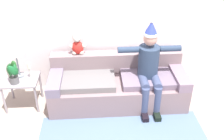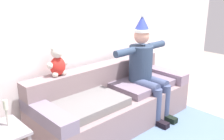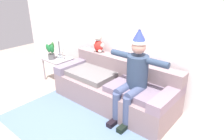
{
  "view_description": "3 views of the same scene",
  "coord_description": "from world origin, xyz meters",
  "px_view_note": "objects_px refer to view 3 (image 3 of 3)",
  "views": [
    {
      "loc": [
        -0.35,
        -2.68,
        2.79
      ],
      "look_at": [
        -0.11,
        0.8,
        0.73
      ],
      "focal_mm": 40.81,
      "sensor_mm": 36.0,
      "label": 1
    },
    {
      "loc": [
        -2.26,
        -1.37,
        1.84
      ],
      "look_at": [
        -0.19,
        0.83,
        0.87
      ],
      "focal_mm": 41.15,
      "sensor_mm": 36.0,
      "label": 2
    },
    {
      "loc": [
        2.09,
        -1.62,
        2.07
      ],
      "look_at": [
        0.0,
        0.92,
        0.69
      ],
      "focal_mm": 33.01,
      "sensor_mm": 36.0,
      "label": 3
    }
  ],
  "objects_px": {
    "candle_tall": "(52,52)",
    "candle_short": "(63,52)",
    "teddy_bear": "(98,44)",
    "couch": "(115,87)",
    "person_seated": "(134,75)",
    "potted_plant": "(51,50)",
    "table_lamp": "(58,37)",
    "side_table": "(58,62)"
  },
  "relations": [
    {
      "from": "candle_tall",
      "to": "candle_short",
      "type": "height_order",
      "value": "candle_short"
    },
    {
      "from": "couch",
      "to": "teddy_bear",
      "type": "height_order",
      "value": "teddy_bear"
    },
    {
      "from": "table_lamp",
      "to": "person_seated",
      "type": "bearing_deg",
      "value": -5.32
    },
    {
      "from": "person_seated",
      "to": "couch",
      "type": "bearing_deg",
      "value": 162.18
    },
    {
      "from": "person_seated",
      "to": "potted_plant",
      "type": "height_order",
      "value": "person_seated"
    },
    {
      "from": "person_seated",
      "to": "teddy_bear",
      "type": "xyz_separation_m",
      "value": [
        -1.17,
        0.44,
        0.2
      ]
    },
    {
      "from": "candle_short",
      "to": "side_table",
      "type": "bearing_deg",
      "value": -166.1
    },
    {
      "from": "side_table",
      "to": "table_lamp",
      "type": "relative_size",
      "value": 0.99
    },
    {
      "from": "person_seated",
      "to": "teddy_bear",
      "type": "relative_size",
      "value": 3.95
    },
    {
      "from": "table_lamp",
      "to": "potted_plant",
      "type": "xyz_separation_m",
      "value": [
        -0.03,
        -0.2,
        -0.27
      ]
    },
    {
      "from": "side_table",
      "to": "candle_tall",
      "type": "relative_size",
      "value": 2.88
    },
    {
      "from": "table_lamp",
      "to": "candle_tall",
      "type": "relative_size",
      "value": 2.92
    },
    {
      "from": "table_lamp",
      "to": "candle_tall",
      "type": "xyz_separation_m",
      "value": [
        -0.14,
        -0.12,
        -0.34
      ]
    },
    {
      "from": "teddy_bear",
      "to": "candle_short",
      "type": "height_order",
      "value": "teddy_bear"
    },
    {
      "from": "table_lamp",
      "to": "potted_plant",
      "type": "height_order",
      "value": "table_lamp"
    },
    {
      "from": "potted_plant",
      "to": "candle_tall",
      "type": "height_order",
      "value": "potted_plant"
    },
    {
      "from": "table_lamp",
      "to": "side_table",
      "type": "bearing_deg",
      "value": -76.18
    },
    {
      "from": "teddy_bear",
      "to": "potted_plant",
      "type": "bearing_deg",
      "value": -156.17
    },
    {
      "from": "couch",
      "to": "person_seated",
      "type": "relative_size",
      "value": 1.52
    },
    {
      "from": "candle_tall",
      "to": "person_seated",
      "type": "bearing_deg",
      "value": -2.09
    },
    {
      "from": "teddy_bear",
      "to": "side_table",
      "type": "height_order",
      "value": "teddy_bear"
    },
    {
      "from": "person_seated",
      "to": "side_table",
      "type": "distance_m",
      "value": 2.14
    },
    {
      "from": "couch",
      "to": "table_lamp",
      "type": "bearing_deg",
      "value": 178.66
    },
    {
      "from": "couch",
      "to": "person_seated",
      "type": "bearing_deg",
      "value": -17.82
    },
    {
      "from": "couch",
      "to": "teddy_bear",
      "type": "relative_size",
      "value": 6.02
    },
    {
      "from": "side_table",
      "to": "table_lamp",
      "type": "xyz_separation_m",
      "value": [
        -0.02,
        0.1,
        0.54
      ]
    },
    {
      "from": "person_seated",
      "to": "candle_short",
      "type": "relative_size",
      "value": 5.44
    },
    {
      "from": "side_table",
      "to": "candle_short",
      "type": "bearing_deg",
      "value": 13.9
    },
    {
      "from": "potted_plant",
      "to": "candle_tall",
      "type": "xyz_separation_m",
      "value": [
        -0.11,
        0.08,
        -0.07
      ]
    },
    {
      "from": "side_table",
      "to": "person_seated",
      "type": "bearing_deg",
      "value": -2.79
    },
    {
      "from": "potted_plant",
      "to": "person_seated",
      "type": "bearing_deg",
      "value": 0.03
    },
    {
      "from": "potted_plant",
      "to": "candle_short",
      "type": "height_order",
      "value": "potted_plant"
    },
    {
      "from": "side_table",
      "to": "candle_short",
      "type": "height_order",
      "value": "candle_short"
    },
    {
      "from": "side_table",
      "to": "potted_plant",
      "type": "bearing_deg",
      "value": -118.03
    },
    {
      "from": "candle_tall",
      "to": "candle_short",
      "type": "distance_m",
      "value": 0.33
    },
    {
      "from": "table_lamp",
      "to": "candle_short",
      "type": "relative_size",
      "value": 2.11
    },
    {
      "from": "side_table",
      "to": "candle_tall",
      "type": "xyz_separation_m",
      "value": [
        -0.16,
        -0.02,
        0.2
      ]
    },
    {
      "from": "teddy_bear",
      "to": "table_lamp",
      "type": "xyz_separation_m",
      "value": [
        -0.98,
        -0.24,
        0.03
      ]
    },
    {
      "from": "person_seated",
      "to": "potted_plant",
      "type": "xyz_separation_m",
      "value": [
        -2.17,
        -0.0,
        -0.04
      ]
    },
    {
      "from": "potted_plant",
      "to": "couch",
      "type": "bearing_deg",
      "value": 5.53
    },
    {
      "from": "person_seated",
      "to": "side_table",
      "type": "height_order",
      "value": "person_seated"
    },
    {
      "from": "candle_short",
      "to": "potted_plant",
      "type": "bearing_deg",
      "value": -146.41
    }
  ]
}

